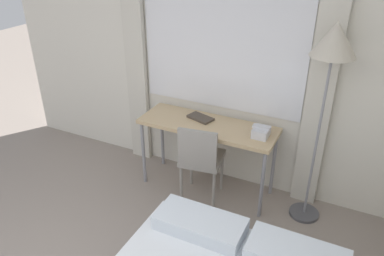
# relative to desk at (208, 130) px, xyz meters

# --- Properties ---
(wall_back_with_window) EXTENTS (4.98, 0.13, 2.70)m
(wall_back_with_window) POSITION_rel_desk_xyz_m (-0.13, 0.32, 0.64)
(wall_back_with_window) COLOR silver
(wall_back_with_window) RESTS_ON ground_plane
(desk) EXTENTS (1.40, 0.49, 0.78)m
(desk) POSITION_rel_desk_xyz_m (0.00, 0.00, 0.00)
(desk) COLOR tan
(desk) RESTS_ON ground_plane
(desk_chair) EXTENTS (0.45, 0.45, 0.87)m
(desk_chair) POSITION_rel_desk_xyz_m (0.03, -0.22, -0.19)
(desk_chair) COLOR gray
(desk_chair) RESTS_ON ground_plane
(standing_lamp) EXTENTS (0.36, 0.36, 1.89)m
(standing_lamp) POSITION_rel_desk_xyz_m (1.05, 0.02, 0.91)
(standing_lamp) COLOR #4C4C51
(standing_lamp) RESTS_ON ground_plane
(telephone) EXTENTS (0.17, 0.18, 0.11)m
(telephone) POSITION_rel_desk_xyz_m (0.55, -0.01, 0.12)
(telephone) COLOR silver
(telephone) RESTS_ON desk
(book) EXTENTS (0.29, 0.21, 0.02)m
(book) POSITION_rel_desk_xyz_m (-0.11, 0.07, 0.08)
(book) COLOR #4C4238
(book) RESTS_ON desk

